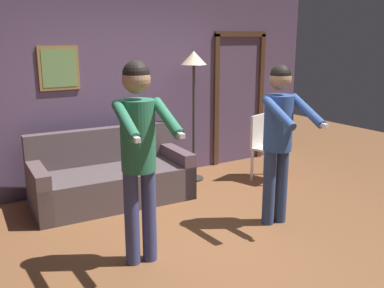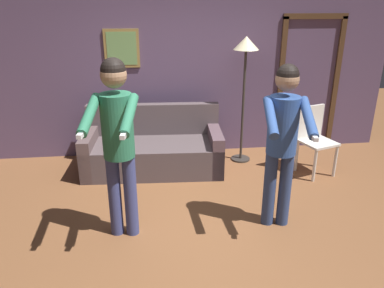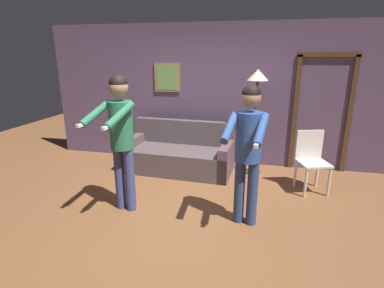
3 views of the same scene
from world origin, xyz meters
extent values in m
plane|color=brown|center=(0.00, 0.00, 0.00)|extent=(12.00, 12.00, 0.00)
cube|color=#594462|center=(0.00, 2.22, 1.30)|extent=(6.40, 0.06, 2.60)
cube|color=olive|center=(-0.84, 2.17, 1.62)|extent=(0.50, 0.02, 0.54)
cube|color=#6A9353|center=(-0.84, 2.16, 1.62)|extent=(0.42, 0.01, 0.46)
cube|color=#4C331E|center=(1.54, 2.17, 1.02)|extent=(0.08, 0.04, 2.04)
cube|color=#4C331E|center=(2.44, 2.17, 1.02)|extent=(0.08, 0.04, 2.04)
cube|color=#4C331E|center=(1.99, 2.17, 2.04)|extent=(0.98, 0.04, 0.08)
cube|color=#534649|center=(-0.46, 1.54, 0.21)|extent=(1.94, 0.95, 0.42)
cube|color=#534649|center=(-0.44, 1.89, 0.65)|extent=(1.90, 0.24, 0.45)
cube|color=brown|center=(-1.33, 1.58, 0.29)|extent=(0.21, 0.86, 0.58)
cube|color=#59434B|center=(0.41, 1.49, 0.29)|extent=(0.21, 0.86, 0.58)
cylinder|color=#332D28|center=(0.85, 1.74, 0.01)|extent=(0.28, 0.28, 0.02)
cylinder|color=#332D28|center=(0.85, 1.74, 0.83)|extent=(0.04, 0.04, 1.61)
cone|color=#F9EAB7|center=(0.85, 1.74, 1.72)|extent=(0.35, 0.35, 0.18)
cylinder|color=#394177|center=(-0.87, 0.04, 0.43)|extent=(0.13, 0.13, 0.87)
cylinder|color=#394177|center=(-0.71, 0.01, 0.43)|extent=(0.13, 0.13, 0.87)
cylinder|color=#286B4C|center=(-0.79, 0.02, 1.17)|extent=(0.30, 0.30, 0.61)
sphere|color=#9E7556|center=(-0.79, 0.02, 1.65)|extent=(0.24, 0.24, 0.24)
sphere|color=black|center=(-0.79, 0.02, 1.69)|extent=(0.23, 0.23, 0.23)
cylinder|color=#286B4C|center=(-1.00, -0.21, 1.36)|extent=(0.17, 0.55, 0.26)
cube|color=white|center=(-1.03, -0.46, 1.28)|extent=(0.06, 0.15, 0.04)
cylinder|color=#286B4C|center=(-0.66, -0.25, 1.36)|extent=(0.17, 0.55, 0.26)
cube|color=white|center=(-0.70, -0.51, 1.28)|extent=(0.06, 0.15, 0.04)
cylinder|color=navy|center=(0.73, 0.03, 0.41)|extent=(0.13, 0.13, 0.83)
cylinder|color=navy|center=(0.89, 0.01, 0.41)|extent=(0.13, 0.13, 0.83)
cylinder|color=#2D4C8C|center=(0.81, 0.02, 1.12)|extent=(0.30, 0.30, 0.58)
sphere|color=#9E7556|center=(0.81, 0.02, 1.57)|extent=(0.23, 0.23, 0.23)
sphere|color=black|center=(0.81, 0.02, 1.61)|extent=(0.22, 0.22, 0.22)
cylinder|color=#2D4C8C|center=(0.61, -0.19, 1.28)|extent=(0.17, 0.52, 0.29)
cylinder|color=#2D4C8C|center=(0.95, -0.24, 1.28)|extent=(0.17, 0.52, 0.29)
cube|color=white|center=(0.91, -0.47, 1.17)|extent=(0.06, 0.15, 0.04)
cylinder|color=silver|center=(1.65, 0.92, 0.23)|extent=(0.04, 0.04, 0.45)
cylinder|color=silver|center=(1.99, 1.04, 0.23)|extent=(0.04, 0.04, 0.45)
cylinder|color=silver|center=(1.53, 1.27, 0.23)|extent=(0.04, 0.04, 0.45)
cylinder|color=silver|center=(1.87, 1.38, 0.23)|extent=(0.04, 0.04, 0.45)
cube|color=silver|center=(1.76, 1.15, 0.47)|extent=(0.53, 0.53, 0.03)
cube|color=silver|center=(1.70, 1.33, 0.70)|extent=(0.41, 0.17, 0.45)
camera|label=1|loc=(-2.27, -3.22, 1.98)|focal=40.00mm
camera|label=2|loc=(-0.48, -3.34, 2.29)|focal=35.00mm
camera|label=3|loc=(0.91, -3.39, 2.03)|focal=28.00mm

